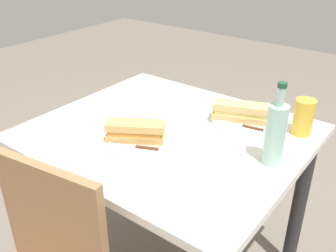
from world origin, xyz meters
The scene contains 9 objects.
dining_table centered at (0.00, 0.00, 0.62)m, with size 0.98×0.86×0.75m.
plate_near centered at (0.03, 0.14, 0.75)m, with size 0.23×0.23×0.01m, color silver.
baguette_sandwich_near centered at (0.03, 0.14, 0.80)m, with size 0.21×0.17×0.07m.
knife_near centered at (0.00, 0.18, 0.76)m, with size 0.17×0.08×0.01m.
plate_far centered at (-0.19, -0.22, 0.75)m, with size 0.23×0.23×0.01m, color white.
baguette_sandwich_far centered at (-0.19, -0.22, 0.80)m, with size 0.24×0.15×0.07m.
knife_far centered at (-0.22, -0.18, 0.76)m, with size 0.18×0.04×0.01m.
water_bottle centered at (-0.40, -0.03, 0.86)m, with size 0.07×0.07×0.28m.
beer_glass centered at (-0.41, -0.28, 0.81)m, with size 0.07×0.07×0.14m, color gold.
Camera 1 is at (-0.76, 1.00, 1.43)m, focal length 40.45 mm.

